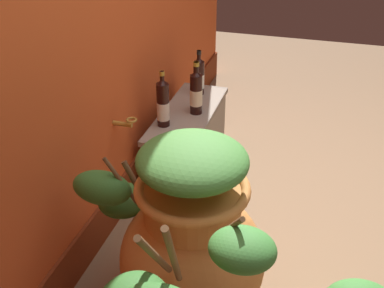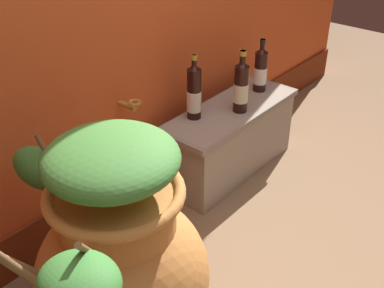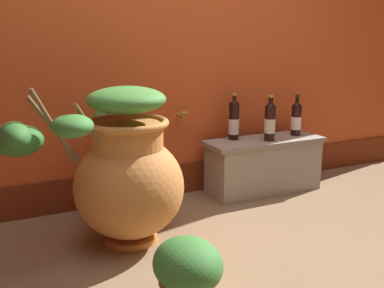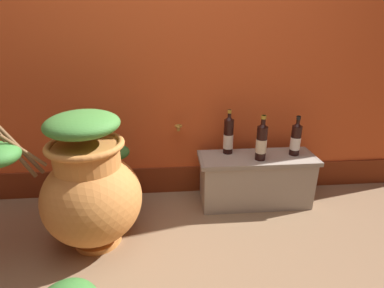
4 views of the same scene
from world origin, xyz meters
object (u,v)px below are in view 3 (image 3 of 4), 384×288
wine_bottle_middle (234,120)px  wine_bottle_right (270,121)px  potted_shrub (188,271)px  terracotta_urn (123,170)px  wine_bottle_left (296,118)px

wine_bottle_middle → wine_bottle_right: 0.24m
wine_bottle_middle → potted_shrub: 1.45m
terracotta_urn → wine_bottle_right: 1.17m
terracotta_urn → wine_bottle_middle: (0.92, 0.43, 0.12)m
terracotta_urn → wine_bottle_right: size_ratio=2.90×
potted_shrub → wine_bottle_left: bearing=37.7°
wine_bottle_right → terracotta_urn: bearing=-165.2°
wine_bottle_right → potted_shrub: size_ratio=1.01×
wine_bottle_middle → wine_bottle_right: bearing=-33.1°
terracotta_urn → wine_bottle_left: terracotta_urn is taller
terracotta_urn → wine_bottle_left: (1.40, 0.36, 0.11)m
wine_bottle_middle → wine_bottle_right: wine_bottle_middle is taller
wine_bottle_left → potted_shrub: (-1.34, -1.04, -0.35)m
terracotta_urn → wine_bottle_middle: terracotta_urn is taller
wine_bottle_right → potted_shrub: (-1.07, -0.98, -0.36)m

